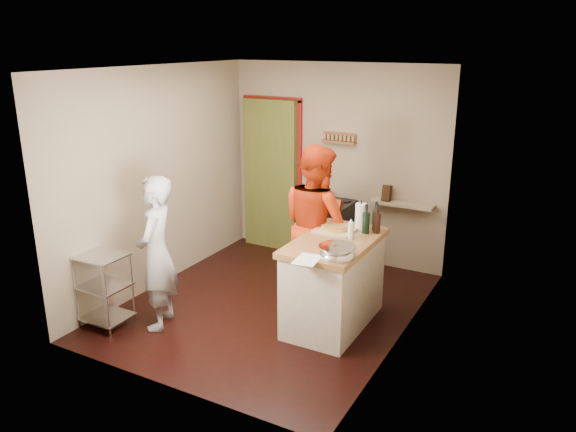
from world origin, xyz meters
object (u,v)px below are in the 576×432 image
object	(u,v)px
island	(334,280)
person_red	(317,225)
stove	(328,232)
person_stripe	(156,253)
wire_shelving	(104,287)

from	to	relation	value
island	person_red	bearing A→B (deg)	133.99
stove	person_stripe	world-z (taller)	person_stripe
stove	island	size ratio (longest dim) A/B	0.72
stove	island	world-z (taller)	island
person_stripe	person_red	world-z (taller)	person_red
stove	island	xyz separation A→B (m)	(0.74, -1.46, 0.04)
person_stripe	island	bearing A→B (deg)	96.78
stove	person_red	size ratio (longest dim) A/B	0.56
stove	person_stripe	bearing A→B (deg)	-109.63
stove	person_red	xyz separation A→B (m)	(0.33, -1.02, 0.45)
wire_shelving	island	xyz separation A→B (m)	(2.07, 1.17, 0.06)
stove	wire_shelving	xyz separation A→B (m)	(-1.33, -2.62, -0.01)
wire_shelving	person_red	world-z (taller)	person_red
wire_shelving	island	distance (m)	2.38
wire_shelving	person_stripe	bearing A→B (deg)	29.66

